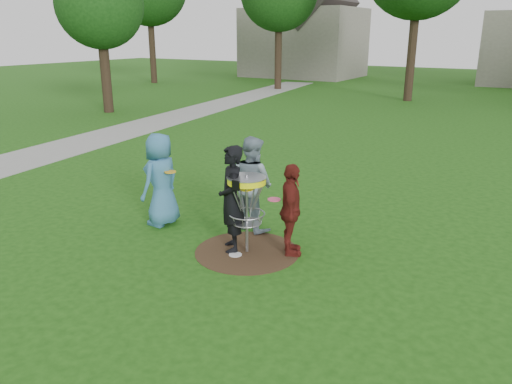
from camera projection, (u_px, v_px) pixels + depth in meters
The scene contains 10 objects.
ground at pixel (247, 252), 8.60m from camera, with size 100.00×100.00×0.00m, color #19470F.
dirt_patch at pixel (247, 251), 8.60m from camera, with size 1.80×1.80×0.01m, color #47331E.
concrete_path at pixel (142, 126), 20.04m from camera, with size 2.20×40.00×0.02m, color #9E9E99.
player_blue at pixel (161, 180), 9.58m from camera, with size 0.88×0.58×1.81m, color teal.
player_black at pixel (231, 199), 8.42m from camera, with size 0.67×0.44×1.84m, color black.
player_grey at pixel (252, 183), 9.37m from camera, with size 0.87×0.68×1.80m, color gray.
player_maroon at pixel (291, 210), 8.28m from camera, with size 0.93×0.39×1.58m, color maroon.
disc_on_grass at pixel (235, 255), 8.45m from camera, with size 0.22×0.22×0.02m, color white.
disc_golf_basket at pixel (247, 196), 8.28m from camera, with size 0.66×0.67×1.38m.
held_discs at pixel (234, 184), 8.73m from camera, with size 2.48×0.96×0.18m.
Camera 1 is at (4.20, -6.66, 3.61)m, focal length 35.00 mm.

